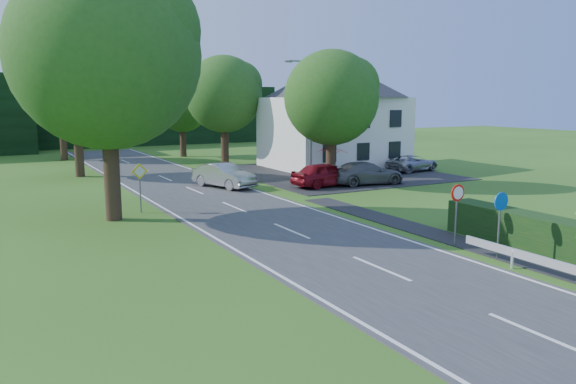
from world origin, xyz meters
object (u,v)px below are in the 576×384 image
parked_car_grey (367,173)px  motorcycle (207,176)px  moving_car (224,175)px  parked_car_red (325,174)px  parked_car_silver_b (413,163)px  parasol (332,162)px  streetlight (309,115)px

parked_car_grey → motorcycle: bearing=65.2°
moving_car → motorcycle: moving_car is taller
parked_car_red → parked_car_silver_b: size_ratio=1.02×
motorcycle → parasol: size_ratio=0.75×
motorcycle → streetlight: bearing=-46.2°
parasol → motorcycle: bearing=168.7°
streetlight → moving_car: bearing=177.6°
moving_car → parked_car_silver_b: 15.65m
parked_car_silver_b → moving_car: bearing=83.3°
streetlight → parked_car_grey: 5.41m
motorcycle → parked_car_grey: bearing=-56.2°
parasol → streetlight: bearing=-159.6°
streetlight → parked_car_silver_b: 10.38m
parked_car_silver_b → parasol: bearing=79.8°
parked_car_red → parked_car_silver_b: 10.40m
parked_car_grey → moving_car: bearing=76.9°
parked_car_red → parked_car_silver_b: parked_car_red is taller
motorcycle → parked_car_grey: parked_car_grey is taller
parked_car_silver_b → parked_car_red: bearing=99.4°
streetlight → motorcycle: size_ratio=4.51×
moving_car → parked_car_red: (5.73, -2.74, 0.02)m
moving_car → motorcycle: (-0.25, 2.38, -0.28)m
moving_car → parasol: size_ratio=1.92×
moving_car → motorcycle: bearing=76.6°
parked_car_red → streetlight: bearing=-10.9°
motorcycle → parked_car_red: parked_car_red is taller
streetlight → parked_car_red: (-0.29, -2.49, -3.66)m
parasol → moving_car: bearing=-175.6°
moving_car → parked_car_grey: size_ratio=0.90×
streetlight → moving_car: size_ratio=1.77×
streetlight → parked_car_red: streetlight is taller
streetlight → parked_car_grey: size_ratio=1.60×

